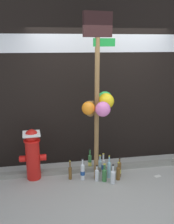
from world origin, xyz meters
TOP-DOWN VIEW (x-y plane):
  - ground_plane at (0.00, 0.00)m, footprint 14.00×14.00m
  - building_wall at (0.00, 1.31)m, footprint 10.00×0.21m
  - curb_strip at (0.00, 0.79)m, footprint 8.00×0.12m
  - memorial_post at (-0.13, 0.53)m, footprint 0.55×0.56m
  - fire_hydrant at (-1.23, 0.71)m, footprint 0.45×0.30m
  - bottle_0 at (-0.06, 0.78)m, footprint 0.07×0.07m
  - bottle_1 at (-0.03, 0.65)m, footprint 0.06×0.06m
  - bottle_2 at (-0.06, 0.41)m, footprint 0.08×0.08m
  - bottle_3 at (0.23, 0.51)m, footprint 0.07×0.07m
  - bottle_4 at (-0.62, 0.57)m, footprint 0.06×0.06m
  - bottle_5 at (-0.41, 0.52)m, footprint 0.08×0.08m
  - bottle_6 at (-0.18, 0.44)m, footprint 0.06×0.06m
  - bottle_7 at (0.04, 0.51)m, footprint 0.06×0.06m
  - bottle_8 at (0.06, 0.32)m, footprint 0.08×0.08m
  - bottle_9 at (0.18, 0.42)m, footprint 0.07×0.07m
  - bottle_10 at (-0.23, 0.84)m, footprint 0.07×0.07m
  - litter_0 at (1.52, 0.98)m, footprint 0.11×0.10m
  - litter_2 at (-1.19, 1.00)m, footprint 0.12×0.13m
  - litter_3 at (0.90, 0.41)m, footprint 0.13×0.10m

SIDE VIEW (x-z plane):
  - ground_plane at x=0.00m, z-range 0.00..0.00m
  - litter_0 at x=1.52m, z-range 0.00..0.01m
  - litter_2 at x=-1.19m, z-range 0.00..0.01m
  - litter_3 at x=0.90m, z-range 0.00..0.01m
  - curb_strip at x=0.00m, z-range 0.00..0.08m
  - bottle_6 at x=-0.18m, z-range -0.03..0.26m
  - bottle_0 at x=-0.06m, z-range -0.03..0.27m
  - bottle_2 at x=-0.06m, z-range -0.03..0.29m
  - bottle_8 at x=0.06m, z-range -0.04..0.30m
  - bottle_4 at x=-0.62m, z-range -0.04..0.30m
  - bottle_9 at x=0.18m, z-range -0.03..0.30m
  - bottle_3 at x=0.23m, z-range -0.04..0.32m
  - bottle_1 at x=-0.03m, z-range -0.04..0.35m
  - bottle_5 at x=-0.41m, z-range -0.04..0.35m
  - bottle_10 at x=-0.23m, z-range -0.05..0.37m
  - bottle_7 at x=0.04m, z-range -0.04..0.37m
  - fire_hydrant at x=-1.23m, z-range 0.02..0.90m
  - memorial_post at x=-0.13m, z-range 0.14..2.83m
  - building_wall at x=0.00m, z-range 0.00..3.87m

